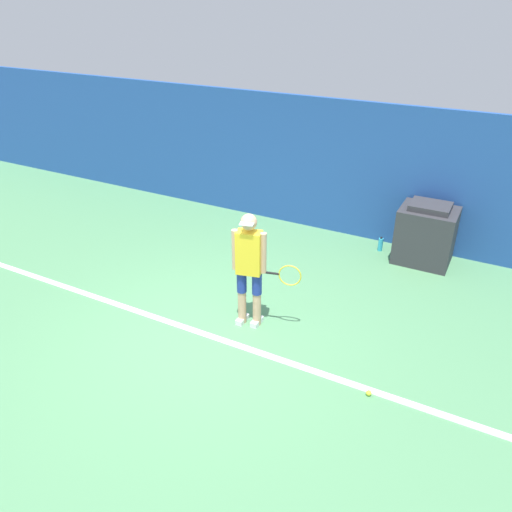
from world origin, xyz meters
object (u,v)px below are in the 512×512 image
tennis_player (250,265)px  tennis_ball (369,393)px  water_bottle (380,244)px  covered_chair (426,234)px

tennis_player → tennis_ball: (1.95, -0.63, -0.93)m
tennis_ball → water_bottle: size_ratio=0.25×
tennis_ball → water_bottle: 3.89m
covered_chair → water_bottle: (-0.76, 0.04, -0.39)m
tennis_ball → covered_chair: bearing=92.3°
tennis_player → water_bottle: 3.41m
covered_chair → tennis_player: bearing=-120.1°
tennis_ball → water_bottle: water_bottle is taller
covered_chair → water_bottle: covered_chair is taller
tennis_ball → tennis_player: bearing=162.1°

